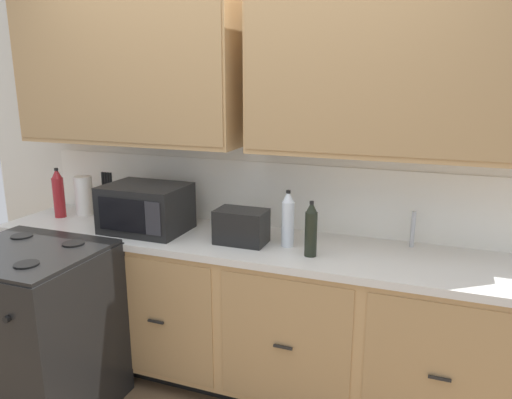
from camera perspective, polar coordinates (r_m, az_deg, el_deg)
The scene contains 11 objects.
wall_unit at distance 2.81m, azimuth -0.59°, elevation 10.62°, with size 4.19×0.40×2.39m.
counter_run at distance 2.94m, azimuth -1.98°, elevation -12.93°, with size 3.02×0.64×0.91m.
stove_range at distance 2.97m, azimuth -24.75°, elevation -14.00°, with size 0.76×0.68×0.95m.
microwave at distance 2.95m, azimuth -12.88°, elevation -0.99°, with size 0.48×0.37×0.28m.
toaster at distance 2.67m, azimuth -1.74°, elevation -3.19°, with size 0.28×0.18×0.19m.
knife_block at distance 3.27m, azimuth -16.95°, elevation -0.25°, with size 0.11×0.14×0.31m.
sink_faucet at distance 2.74m, azimuth 18.05°, elevation -3.37°, with size 0.02×0.02×0.20m, color #B2B5BA.
paper_towel_roll at distance 3.43m, azimuth -19.67°, elevation 0.45°, with size 0.12×0.12×0.26m, color white.
bottle_dark at distance 2.48m, azimuth 6.52°, elevation -3.54°, with size 0.06×0.06×0.29m.
bottle_red at distance 3.42m, azimuth -22.31°, elevation 0.68°, with size 0.07×0.07×0.33m.
bottle_clear at distance 2.61m, azimuth 3.79°, elevation -2.34°, with size 0.07×0.07×0.31m.
Camera 1 is at (1.02, -2.11, 1.80)m, focal length 33.83 mm.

